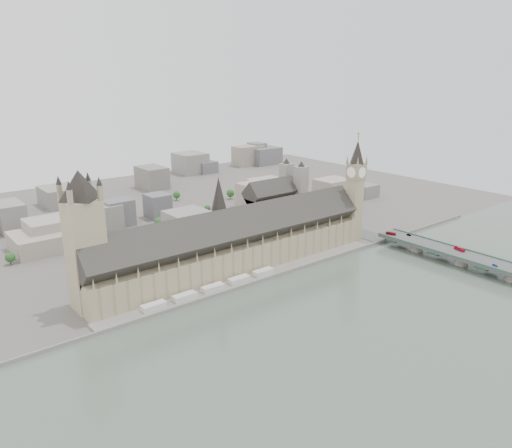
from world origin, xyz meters
TOP-DOWN VIEW (x-y plane):
  - ground at (0.00, 0.00)m, footprint 900.00×900.00m
  - river_thames at (0.00, -165.00)m, footprint 600.00×600.00m
  - embankment_wall at (0.00, -15.00)m, footprint 600.00×1.50m
  - river_terrace at (0.00, -7.50)m, footprint 270.00×15.00m
  - terrace_tents at (-40.00, -7.00)m, footprint 118.00×7.00m
  - palace_of_westminster at (0.00, 19.70)m, footprint 265.00×40.73m
  - elizabeth_tower at (138.00, 8.00)m, footprint 17.00×17.00m
  - victoria_tower at (-122.00, 26.00)m, footprint 30.00×30.00m
  - central_tower at (-10.00, 26.00)m, footprint 13.00×13.00m
  - westminster_bridge at (162.00, -87.50)m, footprint 25.00×325.00m
  - bridge_parapets at (162.00, -132.00)m, footprint 25.00×235.00m
  - westminster_abbey at (110.92, 95.00)m, footprint 68.00×36.00m
  - city_skyline_inland at (0.00, 245.00)m, footprint 720.00×360.00m
  - park_trees at (-10.00, 60.00)m, footprint 110.00×30.00m
  - red_bus_north at (156.77, -23.74)m, footprint 5.86×9.78m
  - red_bus_south at (167.53, -89.32)m, footprint 4.99×11.20m
  - car_blue at (155.82, -127.22)m, footprint 2.95×5.09m
  - car_silver at (168.18, -36.27)m, footprint 1.74×4.58m

SIDE VIEW (x-z plane):
  - ground at x=0.00m, z-range 0.00..0.00m
  - river_thames at x=0.00m, z-range 0.00..0.00m
  - river_terrace at x=0.00m, z-range 0.00..2.00m
  - embankment_wall at x=0.00m, z-range 0.00..3.00m
  - terrace_tents at x=-40.00m, z-range 2.00..6.00m
  - westminster_bridge at x=162.00m, z-range 0.00..10.25m
  - park_trees at x=-10.00m, z-range 0.00..15.00m
  - bridge_parapets at x=162.00m, z-range 10.25..11.40m
  - car_silver at x=168.18m, z-range 10.25..11.74m
  - car_blue at x=155.82m, z-range 10.25..11.88m
  - red_bus_north at x=156.77m, z-range 10.25..12.94m
  - red_bus_south at x=167.53m, z-range 10.25..13.29m
  - city_skyline_inland at x=0.00m, z-range 0.00..38.00m
  - palace_of_westminster at x=0.00m, z-range -5.02..50.43m
  - westminster_abbey at x=110.92m, z-range -6.92..57.08m
  - victoria_tower at x=-122.00m, z-range 5.20..105.20m
  - central_tower at x=-10.00m, z-range 33.92..81.92m
  - elizabeth_tower at x=138.00m, z-range 4.34..111.84m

